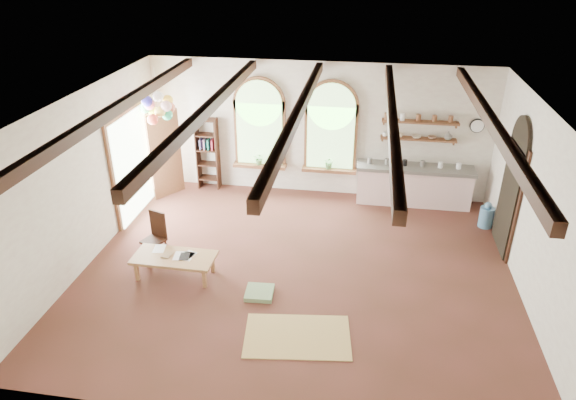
% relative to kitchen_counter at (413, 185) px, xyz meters
% --- Properties ---
extents(floor, '(8.00, 8.00, 0.00)m').
position_rel_kitchen_counter_xyz_m(floor, '(-2.30, -3.20, -0.48)').
color(floor, brown).
rests_on(floor, ground).
extents(ceiling_beams, '(6.20, 6.80, 0.18)m').
position_rel_kitchen_counter_xyz_m(ceiling_beams, '(-2.30, -3.20, 2.62)').
color(ceiling_beams, '#341A10').
rests_on(ceiling_beams, ceiling).
extents(window_left, '(1.30, 0.28, 2.20)m').
position_rel_kitchen_counter_xyz_m(window_left, '(-3.70, 0.23, 1.16)').
color(window_left, brown).
rests_on(window_left, floor).
extents(window_right, '(1.30, 0.28, 2.20)m').
position_rel_kitchen_counter_xyz_m(window_right, '(-2.00, 0.23, 1.16)').
color(window_right, brown).
rests_on(window_right, floor).
extents(left_doorway, '(0.10, 1.90, 2.50)m').
position_rel_kitchen_counter_xyz_m(left_doorway, '(-6.25, -1.40, 0.67)').
color(left_doorway, brown).
rests_on(left_doorway, floor).
extents(right_doorway, '(0.10, 1.30, 2.40)m').
position_rel_kitchen_counter_xyz_m(right_doorway, '(1.65, -1.70, 0.62)').
color(right_doorway, black).
rests_on(right_doorway, floor).
extents(kitchen_counter, '(2.68, 0.62, 0.94)m').
position_rel_kitchen_counter_xyz_m(kitchen_counter, '(0.00, 0.00, 0.00)').
color(kitchen_counter, '#FFD8D9').
rests_on(kitchen_counter, floor).
extents(wall_shelf_lower, '(1.70, 0.24, 0.04)m').
position_rel_kitchen_counter_xyz_m(wall_shelf_lower, '(0.00, 0.18, 1.07)').
color(wall_shelf_lower, brown).
rests_on(wall_shelf_lower, wall_back).
extents(wall_shelf_upper, '(1.70, 0.24, 0.04)m').
position_rel_kitchen_counter_xyz_m(wall_shelf_upper, '(0.00, 0.18, 1.47)').
color(wall_shelf_upper, brown).
rests_on(wall_shelf_upper, wall_back).
extents(wall_clock, '(0.32, 0.04, 0.32)m').
position_rel_kitchen_counter_xyz_m(wall_clock, '(1.25, 0.25, 1.42)').
color(wall_clock, black).
rests_on(wall_clock, wall_back).
extents(bookshelf, '(0.53, 0.32, 1.80)m').
position_rel_kitchen_counter_xyz_m(bookshelf, '(-5.00, 0.12, 0.42)').
color(bookshelf, '#341A10').
rests_on(bookshelf, floor).
extents(coffee_table, '(1.51, 0.71, 0.43)m').
position_rel_kitchen_counter_xyz_m(coffee_table, '(-4.50, -3.73, -0.10)').
color(coffee_table, '#A4824B').
rests_on(coffee_table, floor).
extents(side_chair, '(0.49, 0.49, 0.96)m').
position_rel_kitchen_counter_xyz_m(side_chair, '(-5.09, -3.21, -0.20)').
color(side_chair, '#341A10').
rests_on(side_chair, floor).
extents(floor_mat, '(1.77, 1.22, 0.02)m').
position_rel_kitchen_counter_xyz_m(floor_mat, '(-2.03, -5.01, -0.47)').
color(floor_mat, tan).
rests_on(floor_mat, floor).
extents(floor_cushion, '(0.51, 0.51, 0.08)m').
position_rel_kitchen_counter_xyz_m(floor_cushion, '(-2.85, -4.05, -0.43)').
color(floor_cushion, '#6F8C61').
rests_on(floor_cushion, floor).
extents(water_jug_a, '(0.27, 0.27, 0.51)m').
position_rel_kitchen_counter_xyz_m(water_jug_a, '(0.82, 0.00, -0.25)').
color(water_jug_a, '#5387B1').
rests_on(water_jug_a, floor).
extents(water_jug_b, '(0.30, 0.30, 0.59)m').
position_rel_kitchen_counter_xyz_m(water_jug_b, '(1.52, -0.90, -0.22)').
color(water_jug_b, '#5387B1').
rests_on(water_jug_b, floor).
extents(balloon_cluster, '(0.80, 0.90, 1.15)m').
position_rel_kitchen_counter_xyz_m(balloon_cluster, '(-5.71, -0.90, 1.86)').
color(balloon_cluster, white).
rests_on(balloon_cluster, floor).
extents(table_book, '(0.20, 0.26, 0.02)m').
position_rel_kitchen_counter_xyz_m(table_book, '(-4.71, -3.70, -0.04)').
color(table_book, olive).
rests_on(table_book, coffee_table).
extents(tablet, '(0.21, 0.28, 0.01)m').
position_rel_kitchen_counter_xyz_m(tablet, '(-4.30, -3.71, -0.04)').
color(tablet, black).
rests_on(tablet, coffee_table).
extents(potted_plant_left, '(0.27, 0.23, 0.30)m').
position_rel_kitchen_counter_xyz_m(potted_plant_left, '(-3.70, 0.12, 0.37)').
color(potted_plant_left, '#598C4C').
rests_on(potted_plant_left, window_left).
extents(potted_plant_right, '(0.27, 0.23, 0.30)m').
position_rel_kitchen_counter_xyz_m(potted_plant_right, '(-2.00, 0.12, 0.37)').
color(potted_plant_right, '#598C4C').
rests_on(potted_plant_right, window_right).
extents(shelf_cup_a, '(0.12, 0.10, 0.10)m').
position_rel_kitchen_counter_xyz_m(shelf_cup_a, '(-0.75, 0.18, 1.14)').
color(shelf_cup_a, white).
rests_on(shelf_cup_a, wall_shelf_lower).
extents(shelf_cup_b, '(0.10, 0.10, 0.09)m').
position_rel_kitchen_counter_xyz_m(shelf_cup_b, '(-0.40, 0.18, 1.14)').
color(shelf_cup_b, beige).
rests_on(shelf_cup_b, wall_shelf_lower).
extents(shelf_bowl_a, '(0.22, 0.22, 0.05)m').
position_rel_kitchen_counter_xyz_m(shelf_bowl_a, '(-0.05, 0.18, 1.12)').
color(shelf_bowl_a, beige).
rests_on(shelf_bowl_a, wall_shelf_lower).
extents(shelf_bowl_b, '(0.20, 0.20, 0.06)m').
position_rel_kitchen_counter_xyz_m(shelf_bowl_b, '(0.30, 0.18, 1.12)').
color(shelf_bowl_b, '#8C664C').
rests_on(shelf_bowl_b, wall_shelf_lower).
extents(shelf_vase, '(0.18, 0.18, 0.19)m').
position_rel_kitchen_counter_xyz_m(shelf_vase, '(0.65, 0.18, 1.19)').
color(shelf_vase, slate).
rests_on(shelf_vase, wall_shelf_lower).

